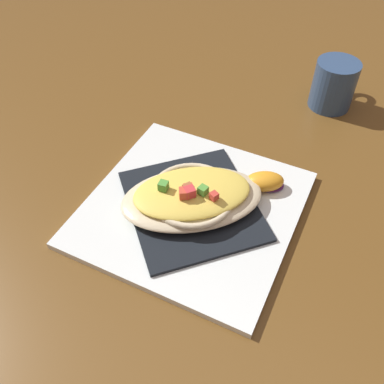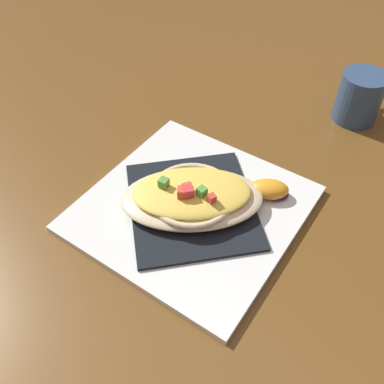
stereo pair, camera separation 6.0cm
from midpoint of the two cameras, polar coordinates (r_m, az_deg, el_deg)
name	(u,v)px [view 2 (the right image)]	position (r m, az deg, el deg)	size (l,w,h in m)	color
ground_plane	(192,211)	(0.63, 2.72, -2.69)	(2.60, 2.60, 0.00)	brown
square_plate	(192,208)	(0.63, 2.74, -2.36)	(0.30, 0.30, 0.01)	white
folded_napkin	(192,205)	(0.62, 2.77, -1.88)	(0.18, 0.20, 0.01)	black
gratin_dish	(192,196)	(0.61, 2.82, -0.66)	(0.23, 0.23, 0.05)	beige
orange_garnish	(269,190)	(0.64, 12.97, 0.18)	(0.07, 0.07, 0.03)	#552467
coffee_mug	(359,99)	(0.84, 23.47, 11.23)	(0.08, 0.11, 0.09)	navy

